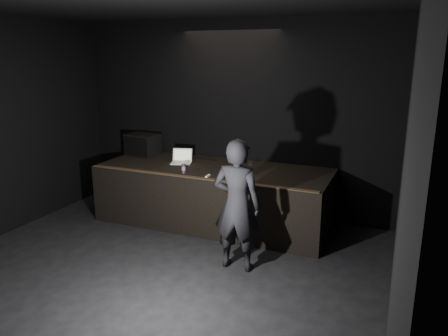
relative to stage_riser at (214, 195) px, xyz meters
name	(u,v)px	position (x,y,z in m)	size (l,w,h in m)	color
ground	(123,298)	(0.00, -2.73, -0.50)	(7.00, 7.00, 0.00)	black
room_walls	(113,136)	(0.00, -2.73, 1.52)	(6.10, 7.10, 3.52)	black
stage_riser	(214,195)	(0.00, 0.00, 0.00)	(4.00, 1.50, 1.00)	black
riser_lip	(195,178)	(0.00, -0.71, 0.51)	(3.92, 0.10, 0.01)	brown
stage_monitor	(143,144)	(-1.67, 0.37, 0.70)	(0.65, 0.52, 0.40)	black
cable	(193,157)	(-0.65, 0.51, 0.51)	(0.02, 0.02, 0.95)	black
laptop	(182,159)	(-0.67, 0.09, 0.56)	(0.43, 0.40, 0.24)	white
beer_can	(184,169)	(-0.30, -0.53, 0.58)	(0.06, 0.06, 0.15)	silver
plastic_cup	(250,164)	(0.57, 0.27, 0.55)	(0.08, 0.08, 0.10)	white
wii_remote	(208,176)	(0.16, -0.58, 0.51)	(0.04, 0.15, 0.03)	white
person	(237,205)	(0.99, -1.43, 0.42)	(0.67, 0.44, 1.84)	black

